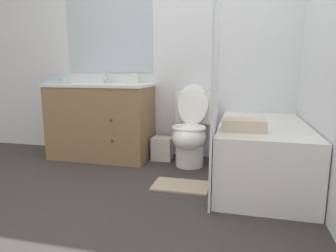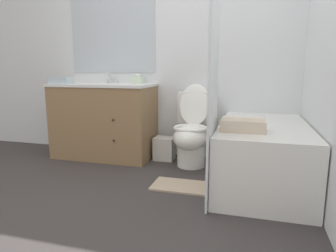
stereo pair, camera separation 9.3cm
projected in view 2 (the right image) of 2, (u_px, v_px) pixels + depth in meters
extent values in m
plane|color=#383333|center=(122.00, 212.00, 2.14)|extent=(14.00, 14.00, 0.00)
cube|color=silver|center=(177.00, 47.00, 3.38)|extent=(8.00, 0.05, 2.50)
cube|color=#B2BCC6|center=(112.00, 33.00, 3.52)|extent=(1.06, 0.01, 0.93)
cube|color=silver|center=(326.00, 36.00, 2.26)|extent=(0.05, 2.53, 2.50)
cube|color=olive|center=(105.00, 122.00, 3.45)|extent=(1.12, 0.57, 0.81)
cube|color=white|center=(103.00, 85.00, 3.37)|extent=(1.14, 0.59, 0.03)
cylinder|color=white|center=(103.00, 89.00, 3.38)|extent=(0.35, 0.35, 0.10)
sphere|color=#382D23|center=(113.00, 120.00, 3.09)|extent=(0.02, 0.02, 0.02)
sphere|color=#382D23|center=(114.00, 140.00, 3.13)|extent=(0.02, 0.02, 0.02)
cylinder|color=silver|center=(112.00, 81.00, 3.57)|extent=(0.04, 0.04, 0.04)
cylinder|color=silver|center=(110.00, 76.00, 3.52)|extent=(0.02, 0.11, 0.09)
cylinder|color=silver|center=(108.00, 81.00, 3.58)|extent=(0.03, 0.03, 0.04)
cylinder|color=silver|center=(116.00, 81.00, 3.55)|extent=(0.03, 0.03, 0.04)
cylinder|color=white|center=(191.00, 155.00, 3.14)|extent=(0.29, 0.29, 0.23)
ellipsoid|color=white|center=(190.00, 137.00, 3.04)|extent=(0.34, 0.47, 0.26)
torus|color=white|center=(190.00, 128.00, 3.03)|extent=(0.35, 0.35, 0.04)
cube|color=white|center=(196.00, 107.00, 3.30)|extent=(0.38, 0.18, 0.34)
ellipsoid|color=white|center=(195.00, 105.00, 3.19)|extent=(0.33, 0.14, 0.43)
cube|color=white|center=(262.00, 154.00, 2.63)|extent=(0.74, 1.37, 0.54)
cube|color=#ACB1B2|center=(264.00, 125.00, 2.58)|extent=(0.62, 1.25, 0.01)
cube|color=white|center=(214.00, 73.00, 2.13)|extent=(0.01, 0.46, 1.94)
cube|color=silver|center=(164.00, 149.00, 3.36)|extent=(0.22, 0.19, 0.25)
cube|color=silver|center=(138.00, 80.00, 3.40)|extent=(0.13, 0.13, 0.08)
ellipsoid|color=white|center=(137.00, 75.00, 3.39)|extent=(0.06, 0.04, 0.03)
cube|color=silver|center=(61.00, 81.00, 3.30)|extent=(0.23, 0.15, 0.07)
cube|color=beige|center=(243.00, 125.00, 2.30)|extent=(0.34, 0.24, 0.09)
cube|color=tan|center=(180.00, 186.00, 2.59)|extent=(0.48, 0.30, 0.02)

